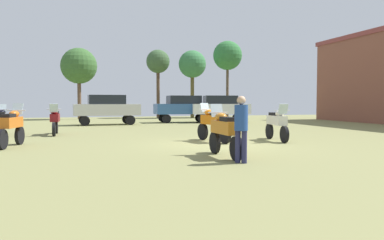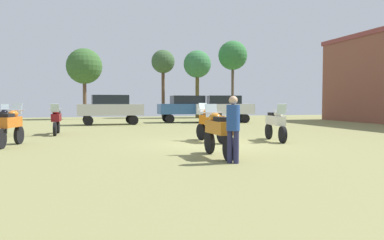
{
  "view_description": "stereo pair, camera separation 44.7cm",
  "coord_description": "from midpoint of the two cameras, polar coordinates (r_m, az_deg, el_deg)",
  "views": [
    {
      "loc": [
        -4.64,
        -12.95,
        1.58
      ],
      "look_at": [
        0.2,
        3.81,
        0.72
      ],
      "focal_mm": 35.05,
      "sensor_mm": 36.0,
      "label": 1
    },
    {
      "loc": [
        -4.2,
        -13.07,
        1.58
      ],
      "look_at": [
        0.2,
        3.81,
        0.72
      ],
      "focal_mm": 35.05,
      "sensor_mm": 36.0,
      "label": 2
    }
  ],
  "objects": [
    {
      "name": "motorcycle_7",
      "position": [
        19.35,
        -26.1,
        0.01
      ],
      "size": [
        0.66,
        2.16,
        1.44
      ],
      "rotation": [
        0.0,
        0.0,
        0.14
      ],
      "color": "black",
      "rests_on": "ground"
    },
    {
      "name": "car_3",
      "position": [
        25.79,
        -11.87,
        1.89
      ],
      "size": [
        4.39,
        2.03,
        2.0
      ],
      "rotation": [
        0.0,
        0.0,
        1.62
      ],
      "color": "black",
      "rests_on": "ground"
    },
    {
      "name": "motorcycle_8",
      "position": [
        18.72,
        -19.31,
        0.09
      ],
      "size": [
        0.62,
        2.19,
        1.46
      ],
      "rotation": [
        0.0,
        0.0,
        3.14
      ],
      "color": "black",
      "rests_on": "ground"
    },
    {
      "name": "motorcycle_6",
      "position": [
        10.55,
        5.22,
        -1.68
      ],
      "size": [
        0.62,
        2.2,
        1.49
      ],
      "rotation": [
        0.0,
        0.0,
        0.03
      ],
      "color": "black",
      "rests_on": "ground"
    },
    {
      "name": "motorcycle_5",
      "position": [
        15.19,
        13.44,
        -0.4
      ],
      "size": [
        0.64,
        2.21,
        1.47
      ],
      "rotation": [
        0.0,
        0.0,
        3.02
      ],
      "color": "black",
      "rests_on": "ground"
    },
    {
      "name": "car_1",
      "position": [
        28.02,
        5.31,
        2.01
      ],
      "size": [
        4.52,
        2.42,
        2.0
      ],
      "rotation": [
        0.0,
        0.0,
        1.42
      ],
      "color": "black",
      "rests_on": "ground"
    },
    {
      "name": "tree_4",
      "position": [
        34.72,
        -15.72,
        7.84
      ],
      "size": [
        3.13,
        3.13,
        6.27
      ],
      "color": "brown",
      "rests_on": "ground"
    },
    {
      "name": "tree_5",
      "position": [
        37.6,
        6.57,
        9.66
      ],
      "size": [
        2.86,
        2.86,
        7.53
      ],
      "color": "brown",
      "rests_on": "ground"
    },
    {
      "name": "motorcycle_1",
      "position": [
        14.57,
        3.8,
        -0.41
      ],
      "size": [
        0.76,
        2.25,
        1.5
      ],
      "rotation": [
        0.0,
        0.0,
        0.22
      ],
      "color": "black",
      "rests_on": "ground"
    },
    {
      "name": "car_4",
      "position": [
        27.98,
        -0.25,
        2.02
      ],
      "size": [
        4.32,
        1.85,
        2.0
      ],
      "rotation": [
        0.0,
        0.0,
        1.56
      ],
      "color": "black",
      "rests_on": "ground"
    },
    {
      "name": "tree_1",
      "position": [
        36.57,
        -4.08,
        8.69
      ],
      "size": [
        2.25,
        2.25,
        6.55
      ],
      "color": "#4D3828",
      "rests_on": "ground"
    },
    {
      "name": "ground_plane",
      "position": [
        13.83,
        4.13,
        -3.69
      ],
      "size": [
        44.0,
        52.0,
        0.02
      ],
      "color": "olive"
    },
    {
      "name": "motorcycle_3",
      "position": [
        14.35,
        -25.11,
        -0.74
      ],
      "size": [
        0.71,
        2.1,
        1.5
      ],
      "rotation": [
        0.0,
        0.0,
        -0.21
      ],
      "color": "black",
      "rests_on": "ground"
    },
    {
      "name": "tree_3",
      "position": [
        36.13,
        1.17,
        8.37
      ],
      "size": [
        2.62,
        2.62,
        6.45
      ],
      "color": "brown",
      "rests_on": "ground"
    },
    {
      "name": "person_1",
      "position": [
        9.5,
        7.62,
        -0.62
      ],
      "size": [
        0.48,
        0.48,
        1.7
      ],
      "rotation": [
        0.0,
        0.0,
        5.55
      ],
      "color": "#25274C",
      "rests_on": "ground"
    }
  ]
}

